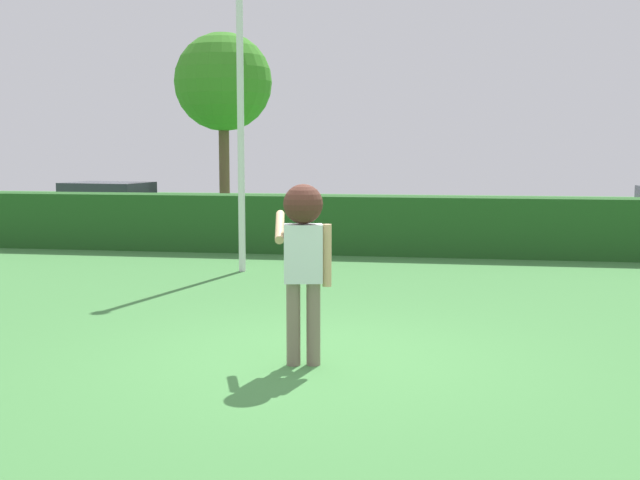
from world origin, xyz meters
TOP-DOWN VIEW (x-y plane):
  - ground_plane at (0.00, 0.00)m, footprint 60.00×60.00m
  - person at (-0.04, -0.21)m, footprint 0.67×0.73m
  - frisbee at (0.01, 0.27)m, footprint 0.22×0.22m
  - lamppost at (-2.24, 5.61)m, footprint 0.24×0.24m
  - hedge_row at (0.00, 8.37)m, footprint 18.78×0.90m
  - parked_car_green at (-7.97, 12.62)m, footprint 4.40×2.29m
  - birch_tree at (-5.32, 14.98)m, footprint 2.88×2.88m

SIDE VIEW (x-z plane):
  - ground_plane at x=0.00m, z-range 0.00..0.00m
  - hedge_row at x=0.00m, z-range 0.00..1.20m
  - parked_car_green at x=-7.97m, z-range 0.06..1.31m
  - frisbee at x=0.01m, z-range 1.13..1.16m
  - person at x=-0.04m, z-range 0.30..2.11m
  - lamppost at x=-2.24m, z-range 0.31..5.78m
  - birch_tree at x=-5.32m, z-range 1.31..6.89m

